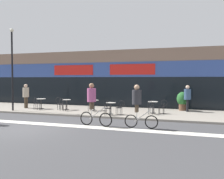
{
  "coord_description": "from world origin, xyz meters",
  "views": [
    {
      "loc": [
        8.06,
        -10.04,
        2.38
      ],
      "look_at": [
        1.9,
        7.24,
        1.62
      ],
      "focal_mm": 42.0,
      "sensor_mm": 36.0,
      "label": 1
    }
  ],
  "objects_px": {
    "bistro_table_0": "(41,102)",
    "cafe_chair_3_side": "(120,106)",
    "cafe_chair_4_side": "(163,106)",
    "bistro_table_4": "(153,105)",
    "pedestrian_near_end": "(26,94)",
    "cafe_chair_1_side": "(59,102)",
    "cafe_chair_4_near": "(151,106)",
    "cafe_chair_2_near": "(90,104)",
    "bistro_table_2": "(94,103)",
    "planter_pot": "(182,100)",
    "cafe_chair_3_near": "(107,107)",
    "cyclist_2": "(138,102)",
    "bistro_table_1": "(67,103)",
    "lamp_post": "(12,64)",
    "bistro_table_3": "(111,106)",
    "cyclist_0": "(93,101)",
    "cafe_chair_1_near": "(62,103)",
    "pedestrian_far_end": "(188,96)",
    "cafe_chair_0_near": "(36,103)"
  },
  "relations": [
    {
      "from": "bistro_table_0",
      "to": "cafe_chair_3_side",
      "type": "xyz_separation_m",
      "value": [
        6.59,
        -1.09,
        -0.03
      ]
    },
    {
      "from": "cafe_chair_4_side",
      "to": "bistro_table_4",
      "type": "bearing_deg",
      "value": 2.55
    },
    {
      "from": "cafe_chair_3_side",
      "to": "pedestrian_near_end",
      "type": "relative_size",
      "value": 0.49
    },
    {
      "from": "cafe_chair_1_side",
      "to": "pedestrian_near_end",
      "type": "bearing_deg",
      "value": 177.65
    },
    {
      "from": "cafe_chair_4_near",
      "to": "cafe_chair_2_near",
      "type": "bearing_deg",
      "value": 95.4
    },
    {
      "from": "bistro_table_2",
      "to": "planter_pot",
      "type": "relative_size",
      "value": 0.56
    },
    {
      "from": "planter_pot",
      "to": "bistro_table_4",
      "type": "bearing_deg",
      "value": -127.13
    },
    {
      "from": "cafe_chair_3_near",
      "to": "cyclist_2",
      "type": "height_order",
      "value": "cyclist_2"
    },
    {
      "from": "bistro_table_1",
      "to": "cafe_chair_3_near",
      "type": "distance_m",
      "value": 4.24
    },
    {
      "from": "cafe_chair_3_near",
      "to": "cafe_chair_4_side",
      "type": "xyz_separation_m",
      "value": [
        3.06,
        1.99,
        0.0
      ]
    },
    {
      "from": "cafe_chair_3_side",
      "to": "lamp_post",
      "type": "bearing_deg",
      "value": 8.33
    },
    {
      "from": "bistro_table_3",
      "to": "cafe_chair_3_near",
      "type": "xyz_separation_m",
      "value": [
        0.01,
        -0.63,
        -0.01
      ]
    },
    {
      "from": "bistro_table_3",
      "to": "bistro_table_4",
      "type": "xyz_separation_m",
      "value": [
        2.44,
        1.37,
        0.02
      ]
    },
    {
      "from": "cyclist_2",
      "to": "cafe_chair_3_near",
      "type": "bearing_deg",
      "value": 129.86
    },
    {
      "from": "planter_pot",
      "to": "cyclist_0",
      "type": "bearing_deg",
      "value": -118.36
    },
    {
      "from": "bistro_table_1",
      "to": "bistro_table_3",
      "type": "bearing_deg",
      "value": -17.01
    },
    {
      "from": "cafe_chair_2_near",
      "to": "cafe_chair_4_near",
      "type": "height_order",
      "value": "same"
    },
    {
      "from": "bistro_table_0",
      "to": "cafe_chair_1_side",
      "type": "relative_size",
      "value": 0.85
    },
    {
      "from": "bistro_table_1",
      "to": "cafe_chair_4_side",
      "type": "height_order",
      "value": "cafe_chair_4_side"
    },
    {
      "from": "cyclist_2",
      "to": "planter_pot",
      "type": "bearing_deg",
      "value": 73.88
    },
    {
      "from": "bistro_table_4",
      "to": "cafe_chair_4_near",
      "type": "xyz_separation_m",
      "value": [
        -0.01,
        -0.63,
        -0.03
      ]
    },
    {
      "from": "cafe_chair_3_near",
      "to": "cafe_chair_4_near",
      "type": "height_order",
      "value": "same"
    },
    {
      "from": "bistro_table_0",
      "to": "lamp_post",
      "type": "height_order",
      "value": "lamp_post"
    },
    {
      "from": "cafe_chair_4_near",
      "to": "cafe_chair_3_side",
      "type": "bearing_deg",
      "value": 120.03
    },
    {
      "from": "cafe_chair_1_near",
      "to": "lamp_post",
      "type": "height_order",
      "value": "lamp_post"
    },
    {
      "from": "bistro_table_3",
      "to": "cyclist_2",
      "type": "relative_size",
      "value": 0.36
    },
    {
      "from": "bistro_table_3",
      "to": "bistro_table_4",
      "type": "relative_size",
      "value": 0.97
    },
    {
      "from": "cafe_chair_1_near",
      "to": "cafe_chair_3_side",
      "type": "xyz_separation_m",
      "value": [
        4.46,
        -0.55,
        0.0
      ]
    },
    {
      "from": "bistro_table_1",
      "to": "pedestrian_far_end",
      "type": "bearing_deg",
      "value": 12.9
    },
    {
      "from": "cafe_chair_1_side",
      "to": "cafe_chair_3_near",
      "type": "bearing_deg",
      "value": -24.24
    },
    {
      "from": "bistro_table_4",
      "to": "planter_pot",
      "type": "xyz_separation_m",
      "value": [
        1.69,
        2.23,
        0.19
      ]
    },
    {
      "from": "bistro_table_4",
      "to": "cafe_chair_3_near",
      "type": "distance_m",
      "value": 3.15
    },
    {
      "from": "cafe_chair_2_near",
      "to": "pedestrian_far_end",
      "type": "relative_size",
      "value": 0.5
    },
    {
      "from": "cafe_chair_2_near",
      "to": "cyclist_2",
      "type": "distance_m",
      "value": 6.15
    },
    {
      "from": "cafe_chair_4_near",
      "to": "pedestrian_near_end",
      "type": "bearing_deg",
      "value": 94.99
    },
    {
      "from": "bistro_table_3",
      "to": "cafe_chair_0_near",
      "type": "bearing_deg",
      "value": 175.61
    },
    {
      "from": "cafe_chair_2_near",
      "to": "cafe_chair_4_side",
      "type": "xyz_separation_m",
      "value": [
        4.89,
        0.47,
        0.0
      ]
    },
    {
      "from": "cafe_chair_3_side",
      "to": "planter_pot",
      "type": "relative_size",
      "value": 0.68
    },
    {
      "from": "cafe_chair_3_near",
      "to": "planter_pot",
      "type": "distance_m",
      "value": 5.9
    },
    {
      "from": "bistro_table_0",
      "to": "cafe_chair_3_side",
      "type": "bearing_deg",
      "value": -9.38
    },
    {
      "from": "cafe_chair_3_near",
      "to": "cafe_chair_1_side",
      "type": "bearing_deg",
      "value": 62.86
    },
    {
      "from": "cafe_chair_1_side",
      "to": "pedestrian_far_end",
      "type": "xyz_separation_m",
      "value": [
        8.96,
        1.91,
        0.56
      ]
    },
    {
      "from": "planter_pot",
      "to": "pedestrian_near_end",
      "type": "distance_m",
      "value": 11.79
    },
    {
      "from": "cafe_chair_3_near",
      "to": "bistro_table_4",
      "type": "bearing_deg",
      "value": -55.92
    },
    {
      "from": "bistro_table_0",
      "to": "bistro_table_3",
      "type": "distance_m",
      "value": 6.07
    },
    {
      "from": "bistro_table_4",
      "to": "cafe_chair_2_near",
      "type": "xyz_separation_m",
      "value": [
        -4.27,
        -0.47,
        -0.03
      ]
    },
    {
      "from": "cafe_chair_4_near",
      "to": "bistro_table_4",
      "type": "bearing_deg",
      "value": 6.58
    },
    {
      "from": "cyclist_2",
      "to": "bistro_table_4",
      "type": "bearing_deg",
      "value": 88.17
    },
    {
      "from": "planter_pot",
      "to": "pedestrian_near_end",
      "type": "bearing_deg",
      "value": -168.11
    },
    {
      "from": "cafe_chair_4_near",
      "to": "cafe_chair_3_near",
      "type": "bearing_deg",
      "value": 126.94
    }
  ]
}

